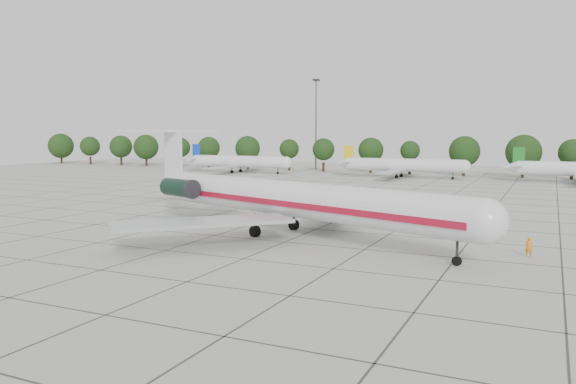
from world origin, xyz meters
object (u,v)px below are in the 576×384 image
Objects in this scene: main_airliner at (280,197)px; bg_airliner_b at (239,162)px; floodlight_mast at (316,119)px; bg_airliner_c at (403,165)px; ground_crew at (529,247)px.

bg_airliner_b is (-48.90, 75.62, -0.93)m from main_airliner.
floodlight_mast reaches higher than bg_airliner_b.
bg_airliner_b is 27.05m from floodlight_mast.
floodlight_mast is (13.28, 20.64, 11.37)m from bg_airliner_b.
main_airliner is 1.60× the size of bg_airliner_c.
ground_crew is at bearing -69.06° from bg_airliner_c.
floodlight_mast is at bearing 129.71° from main_airliner.
bg_airliner_b reaches higher than ground_crew.
main_airliner is 90.05m from bg_airliner_b.
ground_crew is 105.49m from bg_airliner_b.
bg_airliner_c is (-6.08, 77.46, -0.93)m from main_airliner.
main_airliner is 26.15× the size of ground_crew.
floodlight_mast is at bearing 147.53° from bg_airliner_c.
floodlight_mast reaches higher than bg_airliner_c.
ground_crew is at bearing 17.60° from main_airliner.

